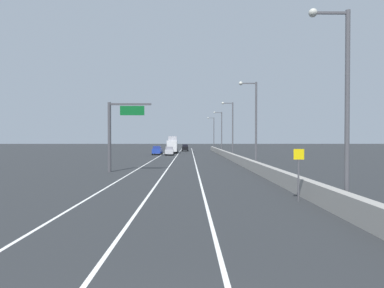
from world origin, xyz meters
TOP-DOWN VIEW (x-y plane):
  - ground_plane at (0.00, 64.00)m, footprint 320.00×320.00m
  - lane_stripe_left at (-5.50, 55.00)m, footprint 0.16×130.00m
  - lane_stripe_center at (-2.00, 55.00)m, footprint 0.16×130.00m
  - lane_stripe_right at (1.50, 55.00)m, footprint 0.16×130.00m
  - jersey_barrier_right at (7.75, 40.00)m, footprint 0.60×120.00m
  - overhead_sign_gantry at (-7.26, 30.91)m, footprint 4.68×0.36m
  - speed_advisory_sign at (6.85, 14.15)m, footprint 0.60×0.11m
  - lamp_post_right_near at (8.45, 12.25)m, footprint 2.14×0.44m
  - lamp_post_right_second at (8.14, 33.82)m, footprint 2.14×0.44m
  - lamp_post_right_third at (8.26, 55.40)m, footprint 2.14×0.44m
  - lamp_post_right_fourth at (8.39, 76.97)m, footprint 2.14×0.44m
  - lamp_post_right_fifth at (8.09, 98.54)m, footprint 2.14×0.44m
  - car_silver_0 at (-3.70, 67.03)m, footprint 1.95×4.56m
  - car_blue_1 at (-6.52, 69.10)m, footprint 2.02×4.50m
  - car_black_2 at (-0.57, 90.61)m, footprint 1.92×4.70m
  - box_truck at (-3.61, 78.17)m, footprint 2.63×9.56m

SIDE VIEW (x-z plane):
  - ground_plane at x=0.00m, z-range 0.00..0.00m
  - lane_stripe_left at x=-5.50m, z-range 0.00..0.00m
  - lane_stripe_center at x=-2.00m, z-range 0.00..0.00m
  - lane_stripe_right at x=1.50m, z-range 0.00..0.00m
  - jersey_barrier_right at x=7.75m, z-range 0.00..1.10m
  - car_silver_0 at x=-3.70m, z-range 0.00..1.86m
  - car_black_2 at x=-0.57m, z-range 0.00..1.95m
  - car_blue_1 at x=-6.52m, z-range 0.00..1.96m
  - speed_advisory_sign at x=6.85m, z-range 0.26..3.26m
  - box_truck at x=-3.61m, z-range -0.18..4.03m
  - overhead_sign_gantry at x=-7.26m, z-range 0.98..8.48m
  - lamp_post_right_near at x=8.45m, z-range 0.75..11.01m
  - lamp_post_right_second at x=8.14m, z-range 0.75..11.01m
  - lamp_post_right_third at x=8.26m, z-range 0.75..11.01m
  - lamp_post_right_fourth at x=8.39m, z-range 0.75..11.01m
  - lamp_post_right_fifth at x=8.09m, z-range 0.75..11.01m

